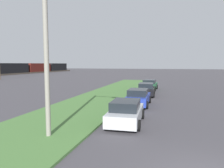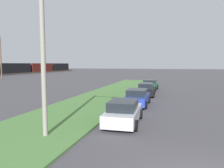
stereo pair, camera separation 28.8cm
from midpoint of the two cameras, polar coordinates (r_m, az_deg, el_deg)
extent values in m
cube|color=#477238|center=(18.36, -7.08, -5.98)|extent=(60.00, 6.00, 0.12)
cube|color=#B2B5BA|center=(13.23, 3.81, -8.19)|extent=(4.37, 1.96, 0.70)
cube|color=black|center=(12.90, 3.67, -5.69)|extent=(2.26, 1.68, 0.55)
cylinder|color=black|center=(14.74, 1.23, -7.75)|extent=(0.65, 0.24, 0.64)
cylinder|color=black|center=(14.48, 8.27, -8.05)|extent=(0.65, 0.24, 0.64)
cylinder|color=black|center=(12.21, -1.55, -10.56)|extent=(0.65, 0.24, 0.64)
cylinder|color=black|center=(11.88, 7.02, -11.05)|extent=(0.65, 0.24, 0.64)
cube|color=#23389E|center=(19.00, 7.29, -4.03)|extent=(4.31, 1.83, 0.70)
cube|color=black|center=(18.71, 7.22, -2.24)|extent=(2.21, 1.61, 0.55)
cylinder|color=black|center=(20.50, 5.32, -4.02)|extent=(0.64, 0.22, 0.64)
cylinder|color=black|center=(20.26, 10.35, -4.20)|extent=(0.64, 0.22, 0.64)
cylinder|color=black|center=(17.88, 3.79, -5.40)|extent=(0.64, 0.22, 0.64)
cylinder|color=black|center=(17.62, 9.56, -5.64)|extent=(0.64, 0.22, 0.64)
cube|color=black|center=(24.94, 9.51, -1.79)|extent=(4.38, 2.01, 0.70)
cube|color=black|center=(24.67, 9.50, -0.41)|extent=(2.28, 1.71, 0.55)
cylinder|color=black|center=(26.38, 7.73, -1.92)|extent=(0.65, 0.25, 0.64)
cylinder|color=black|center=(26.27, 11.64, -2.01)|extent=(0.65, 0.25, 0.64)
cylinder|color=black|center=(23.71, 7.12, -2.74)|extent=(0.65, 0.25, 0.64)
cylinder|color=black|center=(23.60, 11.48, -2.85)|extent=(0.65, 0.25, 0.64)
cube|color=#1E6B38|center=(30.40, 10.48, -0.52)|extent=(4.37, 1.97, 0.70)
cube|color=black|center=(30.14, 10.45, 0.63)|extent=(2.26, 1.69, 0.55)
cylinder|color=black|center=(31.88, 9.20, -0.67)|extent=(0.65, 0.25, 0.64)
cylinder|color=black|center=(31.65, 12.42, -0.77)|extent=(0.65, 0.25, 0.64)
cylinder|color=black|center=(29.23, 8.37, -1.21)|extent=(0.65, 0.25, 0.64)
cylinder|color=black|center=(28.98, 11.88, -1.33)|extent=(0.65, 0.25, 0.64)
cube|color=black|center=(80.88, -24.82, 3.91)|extent=(14.00, 3.00, 3.40)
cube|color=#511914|center=(92.95, -18.70, 4.26)|extent=(14.00, 3.00, 3.40)
cube|color=black|center=(105.82, -14.03, 4.50)|extent=(14.00, 3.00, 3.40)
cylinder|color=gray|center=(10.78, -17.33, 5.54)|extent=(0.24, 0.24, 7.50)
cylinder|color=brown|center=(55.40, -27.68, 6.20)|extent=(0.30, 0.30, 10.00)
camera|label=1|loc=(0.14, -89.68, 0.03)|focal=33.89mm
camera|label=2|loc=(0.14, 90.32, -0.03)|focal=33.89mm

